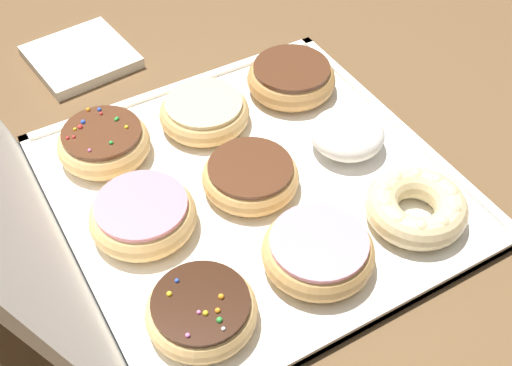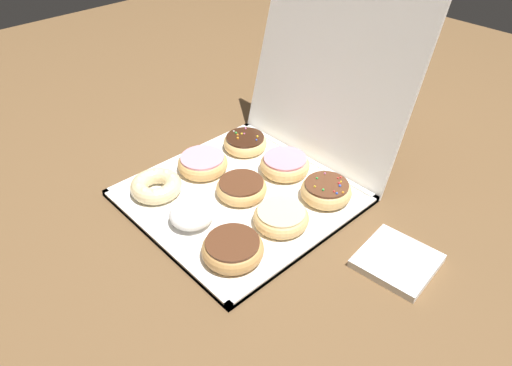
{
  "view_description": "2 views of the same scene",
  "coord_description": "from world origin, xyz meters",
  "px_view_note": "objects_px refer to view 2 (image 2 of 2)",
  "views": [
    {
      "loc": [
        -0.47,
        0.27,
        0.58
      ],
      "look_at": [
        -0.02,
        0.01,
        0.04
      ],
      "focal_mm": 46.31,
      "sensor_mm": 36.0,
      "label": 1
    },
    {
      "loc": [
        0.63,
        -0.54,
        0.67
      ],
      "look_at": [
        0.02,
        0.04,
        0.04
      ],
      "focal_mm": 33.07,
      "sensor_mm": 36.0,
      "label": 2
    }
  ],
  "objects_px": {
    "pink_frosted_donut_7": "(285,164)",
    "pink_frosted_donut_3": "(203,163)",
    "chocolate_frosted_donut_2": "(233,248)",
    "cruller_donut_0": "(156,185)",
    "sprinkle_donut_8": "(326,190)",
    "sprinkle_donut_6": "(245,142)",
    "powdered_filled_donut_1": "(192,214)",
    "chocolate_frosted_donut_4": "(241,188)",
    "napkin_stack": "(397,261)",
    "glazed_ring_donut_5": "(282,216)",
    "donut_box": "(240,197)"
  },
  "relations": [
    {
      "from": "pink_frosted_donut_7",
      "to": "cruller_donut_0",
      "type": "bearing_deg",
      "value": -117.57
    },
    {
      "from": "pink_frosted_donut_3",
      "to": "sprinkle_donut_8",
      "type": "bearing_deg",
      "value": 26.39
    },
    {
      "from": "donut_box",
      "to": "napkin_stack",
      "type": "height_order",
      "value": "same"
    },
    {
      "from": "chocolate_frosted_donut_2",
      "to": "chocolate_frosted_donut_4",
      "type": "height_order",
      "value": "chocolate_frosted_donut_2"
    },
    {
      "from": "powdered_filled_donut_1",
      "to": "napkin_stack",
      "type": "distance_m",
      "value": 0.42
    },
    {
      "from": "cruller_donut_0",
      "to": "sprinkle_donut_8",
      "type": "height_order",
      "value": "sprinkle_donut_8"
    },
    {
      "from": "cruller_donut_0",
      "to": "powdered_filled_donut_1",
      "type": "height_order",
      "value": "powdered_filled_donut_1"
    },
    {
      "from": "chocolate_frosted_donut_4",
      "to": "napkin_stack",
      "type": "xyz_separation_m",
      "value": [
        0.35,
        0.08,
        -0.02
      ]
    },
    {
      "from": "sprinkle_donut_6",
      "to": "pink_frosted_donut_7",
      "type": "height_order",
      "value": "pink_frosted_donut_7"
    },
    {
      "from": "powdered_filled_donut_1",
      "to": "sprinkle_donut_8",
      "type": "distance_m",
      "value": 0.3
    },
    {
      "from": "powdered_filled_donut_1",
      "to": "cruller_donut_0",
      "type": "bearing_deg",
      "value": 178.98
    },
    {
      "from": "chocolate_frosted_donut_4",
      "to": "glazed_ring_donut_5",
      "type": "relative_size",
      "value": 0.98
    },
    {
      "from": "pink_frosted_donut_7",
      "to": "sprinkle_donut_8",
      "type": "bearing_deg",
      "value": -2.36
    },
    {
      "from": "pink_frosted_donut_3",
      "to": "chocolate_frosted_donut_2",
      "type": "bearing_deg",
      "value": -26.73
    },
    {
      "from": "cruller_donut_0",
      "to": "pink_frosted_donut_7",
      "type": "bearing_deg",
      "value": 62.43
    },
    {
      "from": "glazed_ring_donut_5",
      "to": "sprinkle_donut_8",
      "type": "bearing_deg",
      "value": 86.65
    },
    {
      "from": "glazed_ring_donut_5",
      "to": "napkin_stack",
      "type": "distance_m",
      "value": 0.24
    },
    {
      "from": "napkin_stack",
      "to": "glazed_ring_donut_5",
      "type": "bearing_deg",
      "value": -158.73
    },
    {
      "from": "donut_box",
      "to": "powdered_filled_donut_1",
      "type": "bearing_deg",
      "value": -89.71
    },
    {
      "from": "sprinkle_donut_6",
      "to": "pink_frosted_donut_3",
      "type": "bearing_deg",
      "value": -89.12
    },
    {
      "from": "donut_box",
      "to": "glazed_ring_donut_5",
      "type": "relative_size",
      "value": 3.79
    },
    {
      "from": "donut_box",
      "to": "pink_frosted_donut_3",
      "type": "distance_m",
      "value": 0.14
    },
    {
      "from": "cruller_donut_0",
      "to": "chocolate_frosted_donut_4",
      "type": "xyz_separation_m",
      "value": [
        0.14,
        0.14,
        -0.0
      ]
    },
    {
      "from": "donut_box",
      "to": "chocolate_frosted_donut_2",
      "type": "height_order",
      "value": "chocolate_frosted_donut_2"
    },
    {
      "from": "sprinkle_donut_8",
      "to": "napkin_stack",
      "type": "xyz_separation_m",
      "value": [
        0.22,
        -0.04,
        -0.02
      ]
    },
    {
      "from": "sprinkle_donut_8",
      "to": "sprinkle_donut_6",
      "type": "bearing_deg",
      "value": 179.09
    },
    {
      "from": "cruller_donut_0",
      "to": "glazed_ring_donut_5",
      "type": "xyz_separation_m",
      "value": [
        0.27,
        0.13,
        -0.0
      ]
    },
    {
      "from": "sprinkle_donut_6",
      "to": "napkin_stack",
      "type": "relative_size",
      "value": 0.82
    },
    {
      "from": "cruller_donut_0",
      "to": "pink_frosted_donut_3",
      "type": "bearing_deg",
      "value": 88.84
    },
    {
      "from": "chocolate_frosted_donut_4",
      "to": "napkin_stack",
      "type": "height_order",
      "value": "chocolate_frosted_donut_4"
    },
    {
      "from": "chocolate_frosted_donut_2",
      "to": "pink_frosted_donut_7",
      "type": "distance_m",
      "value": 0.3
    },
    {
      "from": "chocolate_frosted_donut_4",
      "to": "sprinkle_donut_8",
      "type": "xyz_separation_m",
      "value": [
        0.14,
        0.13,
        0.0
      ]
    },
    {
      "from": "chocolate_frosted_donut_2",
      "to": "sprinkle_donut_8",
      "type": "bearing_deg",
      "value": 88.8
    },
    {
      "from": "pink_frosted_donut_3",
      "to": "donut_box",
      "type": "bearing_deg",
      "value": 0.11
    },
    {
      "from": "powdered_filled_donut_1",
      "to": "chocolate_frosted_donut_4",
      "type": "bearing_deg",
      "value": 90.46
    },
    {
      "from": "powdered_filled_donut_1",
      "to": "sprinkle_donut_6",
      "type": "relative_size",
      "value": 0.83
    },
    {
      "from": "chocolate_frosted_donut_2",
      "to": "pink_frosted_donut_3",
      "type": "distance_m",
      "value": 0.3
    },
    {
      "from": "glazed_ring_donut_5",
      "to": "pink_frosted_donut_7",
      "type": "relative_size",
      "value": 0.98
    },
    {
      "from": "glazed_ring_donut_5",
      "to": "sprinkle_donut_6",
      "type": "relative_size",
      "value": 1.05
    },
    {
      "from": "powdered_filled_donut_1",
      "to": "napkin_stack",
      "type": "height_order",
      "value": "powdered_filled_donut_1"
    },
    {
      "from": "chocolate_frosted_donut_4",
      "to": "glazed_ring_donut_5",
      "type": "height_order",
      "value": "same"
    },
    {
      "from": "cruller_donut_0",
      "to": "pink_frosted_donut_7",
      "type": "height_order",
      "value": "pink_frosted_donut_7"
    },
    {
      "from": "powdered_filled_donut_1",
      "to": "sprinkle_donut_8",
      "type": "relative_size",
      "value": 0.81
    },
    {
      "from": "donut_box",
      "to": "powdered_filled_donut_1",
      "type": "height_order",
      "value": "powdered_filled_donut_1"
    },
    {
      "from": "powdered_filled_donut_1",
      "to": "sprinkle_donut_6",
      "type": "xyz_separation_m",
      "value": [
        -0.14,
        0.27,
        -0.0
      ]
    },
    {
      "from": "powdered_filled_donut_1",
      "to": "pink_frosted_donut_3",
      "type": "bearing_deg",
      "value": 135.3
    },
    {
      "from": "chocolate_frosted_donut_4",
      "to": "chocolate_frosted_donut_2",
      "type": "bearing_deg",
      "value": -46.48
    },
    {
      "from": "chocolate_frosted_donut_4",
      "to": "pink_frosted_donut_7",
      "type": "relative_size",
      "value": 0.96
    },
    {
      "from": "pink_frosted_donut_7",
      "to": "pink_frosted_donut_3",
      "type": "bearing_deg",
      "value": -134.66
    },
    {
      "from": "sprinkle_donut_6",
      "to": "pink_frosted_donut_7",
      "type": "bearing_deg",
      "value": 0.45
    }
  ]
}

